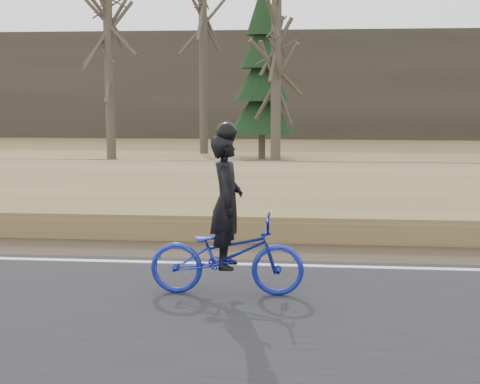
{
  "coord_description": "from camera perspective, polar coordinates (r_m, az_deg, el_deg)",
  "views": [
    {
      "loc": [
        -3.87,
        -9.37,
        2.57
      ],
      "look_at": [
        -4.8,
        0.5,
        1.1
      ],
      "focal_mm": 50.0,
      "sensor_mm": 36.0,
      "label": 1
    }
  ],
  "objects": [
    {
      "name": "treeline_backdrop",
      "position": [
        39.56,
        11.11,
        8.92
      ],
      "size": [
        120.0,
        4.0,
        6.0
      ],
      "primitive_type": "cube",
      "color": "#383328",
      "rests_on": "ground"
    },
    {
      "name": "railroad",
      "position": [
        17.91,
        17.81,
        1.5
      ],
      "size": [
        120.0,
        2.4,
        0.29
      ],
      "color": "black",
      "rests_on": "ballast"
    },
    {
      "name": "conifer",
      "position": [
        26.2,
        1.9,
        9.8
      ],
      "size": [
        2.6,
        2.6,
        6.74
      ],
      "color": "#50483B",
      "rests_on": "ground"
    },
    {
      "name": "bare_tree_near_left",
      "position": [
        23.34,
        3.09,
        9.74
      ],
      "size": [
        0.36,
        0.36,
        6.2
      ],
      "primitive_type": "cylinder",
      "color": "#50483B",
      "rests_on": "ground"
    },
    {
      "name": "bare_tree_left",
      "position": [
        28.8,
        -3.17,
        11.87
      ],
      "size": [
        0.36,
        0.36,
        8.59
      ],
      "primitive_type": "cylinder",
      "color": "#50483B",
      "rests_on": "ground"
    },
    {
      "name": "ballast",
      "position": [
        17.95,
        17.77,
        0.54
      ],
      "size": [
        120.0,
        3.0,
        0.45
      ],
      "primitive_type": "cube",
      "color": "slate",
      "rests_on": "ground"
    },
    {
      "name": "bare_tree_far_left",
      "position": [
        26.33,
        -11.1,
        9.93
      ],
      "size": [
        0.36,
        0.36,
        6.64
      ],
      "primitive_type": "cylinder",
      "color": "#50483B",
      "rests_on": "ground"
    },
    {
      "name": "cyclist",
      "position": [
        8.36,
        -1.13,
        -4.22
      ],
      "size": [
        1.94,
        0.71,
        2.16
      ],
      "rotation": [
        0.0,
        0.0,
        1.59
      ],
      "color": "#16249C",
      "rests_on": "road"
    }
  ]
}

